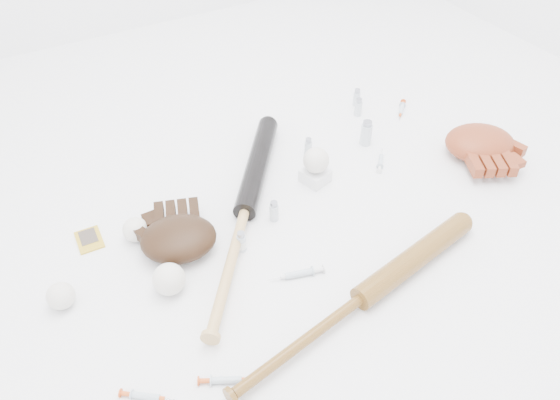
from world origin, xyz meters
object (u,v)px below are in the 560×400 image
bat_wood (362,298)px  pedestal (315,176)px  bat_dark (245,211)px  glove_dark (178,238)px

bat_wood → pedestal: bearing=60.4°
bat_dark → bat_wood: bearing=-127.9°
glove_dark → pedestal: 0.48m
bat_dark → bat_wood: bat_dark is taller
glove_dark → pedestal: (0.48, 0.06, -0.02)m
bat_wood → pedestal: bat_wood is taller
bat_dark → glove_dark: glove_dark is taller
glove_dark → bat_wood: bearing=-32.4°
bat_dark → glove_dark: bearing=132.6°
bat_wood → glove_dark: 0.51m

